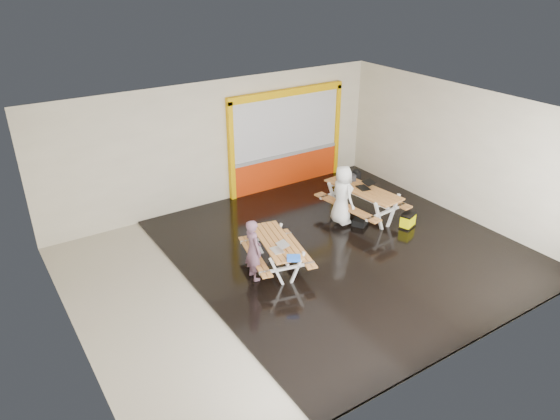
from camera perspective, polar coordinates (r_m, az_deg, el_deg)
room at (r=11.28m, az=2.49°, el=1.73°), size 10.02×8.02×3.52m
deck at (r=12.76m, az=6.94°, el=-4.08°), size 7.50×7.98×0.05m
kiosk at (r=15.57m, az=0.71°, el=7.57°), size 3.88×0.16×3.00m
picnic_table_left at (r=11.60m, az=-0.43°, el=-4.11°), size 1.62×2.06×0.73m
picnic_table_right at (r=13.97m, az=9.06°, el=1.55°), size 1.70×2.33×0.88m
person_left at (r=11.11m, az=-2.96°, el=-4.39°), size 0.36×0.53×1.41m
person_right at (r=13.36m, az=6.87°, el=1.65°), size 0.53×0.78×1.56m
laptop_left at (r=11.13m, az=-0.10°, el=-4.20°), size 0.38×0.35×0.15m
laptop_right at (r=13.94m, az=9.34°, el=2.64°), size 0.48×0.44×0.18m
blue_pouch at (r=10.80m, az=1.51°, el=-5.30°), size 0.34×0.31×0.08m
toolbox at (r=14.27m, az=7.44°, el=3.51°), size 0.45×0.29×0.24m
backpack at (r=14.74m, az=8.29°, el=3.52°), size 0.31×0.25×0.46m
dark_case at (r=13.80m, az=8.81°, el=-1.23°), size 0.55×0.51×0.17m
fluke_bag at (r=13.85m, az=13.86°, el=-1.15°), size 0.51×0.41×0.38m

